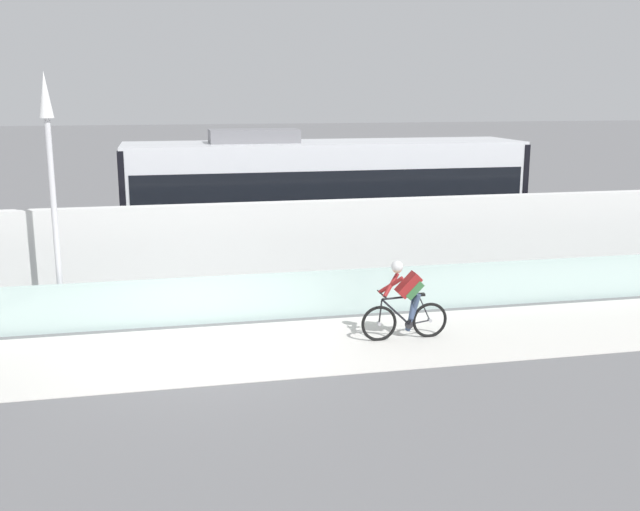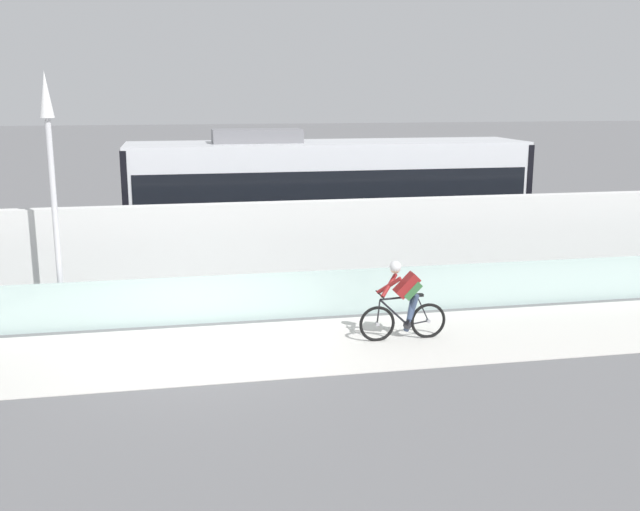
# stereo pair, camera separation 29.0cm
# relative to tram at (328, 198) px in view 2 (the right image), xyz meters

# --- Properties ---
(ground_plane) EXTENTS (200.00, 200.00, 0.00)m
(ground_plane) POSITION_rel_tram_xyz_m (-3.82, -6.85, -1.89)
(ground_plane) COLOR slate
(bike_path_deck) EXTENTS (32.00, 3.20, 0.01)m
(bike_path_deck) POSITION_rel_tram_xyz_m (-3.82, -6.85, -1.89)
(bike_path_deck) COLOR silver
(bike_path_deck) RESTS_ON ground
(glass_parapet) EXTENTS (32.00, 0.05, 1.03)m
(glass_parapet) POSITION_rel_tram_xyz_m (-3.82, -5.00, -1.38)
(glass_parapet) COLOR #ADC6C1
(glass_parapet) RESTS_ON ground
(concrete_barrier_wall) EXTENTS (32.00, 0.36, 2.28)m
(concrete_barrier_wall) POSITION_rel_tram_xyz_m (-3.82, -3.20, -0.75)
(concrete_barrier_wall) COLOR silver
(concrete_barrier_wall) RESTS_ON ground
(tram_rail_near) EXTENTS (32.00, 0.08, 0.01)m
(tram_rail_near) POSITION_rel_tram_xyz_m (-3.82, -0.72, -1.89)
(tram_rail_near) COLOR #595654
(tram_rail_near) RESTS_ON ground
(tram_rail_far) EXTENTS (32.00, 0.08, 0.01)m
(tram_rail_far) POSITION_rel_tram_xyz_m (-3.82, 0.72, -1.89)
(tram_rail_far) COLOR #595654
(tram_rail_far) RESTS_ON ground
(tram) EXTENTS (11.06, 2.54, 3.81)m
(tram) POSITION_rel_tram_xyz_m (0.00, 0.00, 0.00)
(tram) COLOR silver
(tram) RESTS_ON ground
(cyclist_on_bike) EXTENTS (1.77, 0.58, 1.61)m
(cyclist_on_bike) POSITION_rel_tram_xyz_m (0.10, -6.85, -1.11)
(cyclist_on_bike) COLOR black
(cyclist_on_bike) RESTS_ON ground
(lamp_post_antenna) EXTENTS (0.28, 0.28, 5.20)m
(lamp_post_antenna) POSITION_rel_tram_xyz_m (-6.61, -4.70, 1.40)
(lamp_post_antenna) COLOR gray
(lamp_post_antenna) RESTS_ON ground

